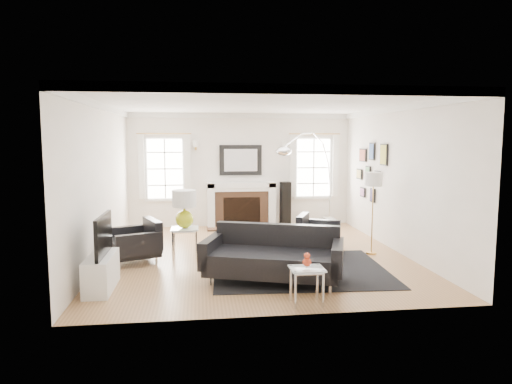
{
  "coord_description": "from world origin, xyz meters",
  "views": [
    {
      "loc": [
        -1.03,
        -8.32,
        2.15
      ],
      "look_at": [
        0.05,
        0.3,
        1.16
      ],
      "focal_mm": 32.0,
      "sensor_mm": 36.0,
      "label": 1
    }
  ],
  "objects": [
    {
      "name": "arc_floor_lamp",
      "position": [
        1.5,
        2.02,
        1.3
      ],
      "size": [
        1.7,
        1.58,
        2.41
      ],
      "color": "white",
      "rests_on": "floor"
    },
    {
      "name": "gallery_wall",
      "position": [
        2.72,
        1.3,
        1.53
      ],
      "size": [
        0.04,
        1.73,
        1.29
      ],
      "color": "black",
      "rests_on": "right_wall"
    },
    {
      "name": "fireplace",
      "position": [
        0.0,
        2.79,
        0.54
      ],
      "size": [
        1.7,
        0.69,
        1.11
      ],
      "color": "white",
      "rests_on": "floor"
    },
    {
      "name": "window_right",
      "position": [
        1.85,
        2.95,
        1.46
      ],
      "size": [
        1.24,
        0.15,
        1.62
      ],
      "color": "white",
      "rests_on": "back_wall"
    },
    {
      "name": "left_wall",
      "position": [
        -2.75,
        0.0,
        1.4
      ],
      "size": [
        0.04,
        6.0,
        2.8
      ],
      "primitive_type": "cube",
      "color": "white",
      "rests_on": "floor"
    },
    {
      "name": "window_left",
      "position": [
        -1.85,
        2.95,
        1.46
      ],
      "size": [
        1.24,
        0.15,
        1.62
      ],
      "color": "white",
      "rests_on": "back_wall"
    },
    {
      "name": "stick_floor_lamp",
      "position": [
        2.2,
        -0.19,
        1.34
      ],
      "size": [
        0.31,
        0.31,
        1.55
      ],
      "color": "#C29143",
      "rests_on": "floor"
    },
    {
      "name": "front_wall",
      "position": [
        0.0,
        -3.0,
        1.4
      ],
      "size": [
        5.5,
        0.04,
        2.8
      ],
      "primitive_type": "cube",
      "color": "white",
      "rests_on": "floor"
    },
    {
      "name": "tv_unit",
      "position": [
        -2.44,
        -1.7,
        0.33
      ],
      "size": [
        0.35,
        1.0,
        1.09
      ],
      "color": "white",
      "rests_on": "floor"
    },
    {
      "name": "right_wall",
      "position": [
        2.75,
        0.0,
        1.4
      ],
      "size": [
        0.04,
        6.0,
        2.8
      ],
      "primitive_type": "cube",
      "color": "white",
      "rests_on": "floor"
    },
    {
      "name": "armchair_right",
      "position": [
        1.23,
        0.25,
        0.32
      ],
      "size": [
        1.02,
        1.07,
        0.57
      ],
      "color": "black",
      "rests_on": "floor"
    },
    {
      "name": "area_rug",
      "position": [
        0.61,
        -1.06,
        0.01
      ],
      "size": [
        2.96,
        2.51,
        0.01
      ],
      "primitive_type": "cube",
      "rotation": [
        0.0,
        0.0,
        -0.05
      ],
      "color": "black",
      "rests_on": "floor"
    },
    {
      "name": "mantel_mirror",
      "position": [
        0.0,
        2.95,
        1.65
      ],
      "size": [
        1.05,
        0.07,
        0.75
      ],
      "color": "black",
      "rests_on": "back_wall"
    },
    {
      "name": "coffee_table",
      "position": [
        0.99,
        0.26,
        0.37
      ],
      "size": [
        0.91,
        0.91,
        0.4
      ],
      "color": "silver",
      "rests_on": "floor"
    },
    {
      "name": "orange_vase",
      "position": [
        0.35,
        -2.65,
        0.59
      ],
      "size": [
        0.12,
        0.12,
        0.18
      ],
      "color": "red",
      "rests_on": "nesting_table"
    },
    {
      "name": "nesting_table",
      "position": [
        0.35,
        -2.65,
        0.38
      ],
      "size": [
        0.44,
        0.37,
        0.49
      ],
      "color": "silver",
      "rests_on": "floor"
    },
    {
      "name": "side_table_left",
      "position": [
        -1.31,
        -0.01,
        0.44
      ],
      "size": [
        0.5,
        0.5,
        0.55
      ],
      "color": "silver",
      "rests_on": "floor"
    },
    {
      "name": "sofa",
      "position": [
        0.08,
        -1.59,
        0.37
      ],
      "size": [
        2.28,
        1.57,
        0.68
      ],
      "color": "black",
      "rests_on": "floor"
    },
    {
      "name": "armchair_left",
      "position": [
        -2.14,
        -0.21,
        0.34
      ],
      "size": [
        1.08,
        1.14,
        0.61
      ],
      "color": "black",
      "rests_on": "floor"
    },
    {
      "name": "gourd_lamp",
      "position": [
        -1.31,
        -0.01,
        0.95
      ],
      "size": [
        0.44,
        0.44,
        0.7
      ],
      "color": "#C5D11A",
      "rests_on": "side_table_left"
    },
    {
      "name": "speaker_tower",
      "position": [
        1.08,
        2.65,
        0.56
      ],
      "size": [
        0.26,
        0.26,
        1.12
      ],
      "primitive_type": "cube",
      "rotation": [
        0.0,
        0.0,
        0.18
      ],
      "color": "black",
      "rests_on": "floor"
    },
    {
      "name": "back_wall",
      "position": [
        0.0,
        3.0,
        1.4
      ],
      "size": [
        5.5,
        0.04,
        2.8
      ],
      "primitive_type": "cube",
      "color": "white",
      "rests_on": "floor"
    },
    {
      "name": "floor",
      "position": [
        0.0,
        0.0,
        0.0
      ],
      "size": [
        6.0,
        6.0,
        0.0
      ],
      "primitive_type": "plane",
      "color": "olive",
      "rests_on": "ground"
    },
    {
      "name": "crown_molding",
      "position": [
        0.0,
        0.0,
        2.74
      ],
      "size": [
        5.5,
        6.0,
        0.12
      ],
      "primitive_type": "cube",
      "color": "white",
      "rests_on": "back_wall"
    },
    {
      "name": "ceiling",
      "position": [
        0.0,
        0.0,
        2.8
      ],
      "size": [
        5.5,
        6.0,
        0.02
      ],
      "primitive_type": "cube",
      "color": "white",
      "rests_on": "back_wall"
    }
  ]
}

